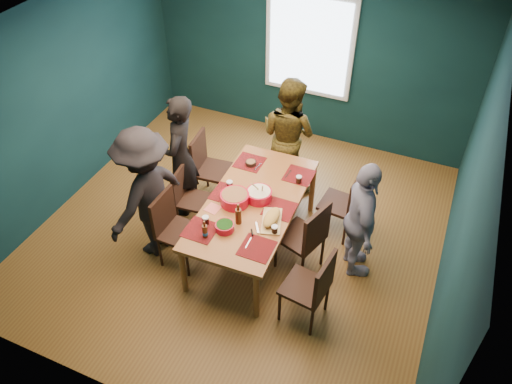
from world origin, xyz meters
TOP-DOWN VIEW (x-y plane):
  - room at (0.00, 0.27)m, footprint 5.01×5.01m
  - dining_table at (0.26, -0.20)m, footprint 1.09×2.08m
  - chair_left_far at (-0.70, 0.45)m, footprint 0.50×0.50m
  - chair_left_mid at (-0.69, -0.13)m, footprint 0.43×0.43m
  - chair_left_near at (-0.54, -0.74)m, footprint 0.46×0.46m
  - chair_right_far at (1.23, 0.49)m, footprint 0.48×0.48m
  - chair_right_mid at (0.99, -0.30)m, footprint 0.59×0.59m
  - chair_right_near at (1.28, -0.94)m, footprint 0.50×0.50m
  - person_far_left at (-0.89, 0.12)m, footprint 0.55×0.71m
  - person_back at (0.20, 1.16)m, footprint 0.97×0.85m
  - person_right at (1.52, -0.03)m, footprint 0.72×1.00m
  - person_near_left at (-0.88, -0.69)m, footprint 0.86×1.24m
  - bowl_salad at (0.08, -0.31)m, footprint 0.34×0.34m
  - bowl_dumpling at (0.31, -0.14)m, footprint 0.31×0.31m
  - bowl_herbs at (0.17, -0.76)m, footprint 0.21×0.21m
  - cutting_board at (0.59, -0.43)m, footprint 0.33×0.55m
  - small_bowl at (-0.04, 0.42)m, footprint 0.14×0.14m
  - beer_bottle_a at (0.02, -0.94)m, footprint 0.06×0.06m
  - beer_bottle_b at (0.26, -0.59)m, footprint 0.07×0.07m
  - cola_glass_a at (-0.07, -0.76)m, footprint 0.08×0.08m
  - cola_glass_b at (0.69, -0.58)m, footprint 0.07×0.07m
  - cola_glass_c at (0.64, 0.33)m, footprint 0.07×0.07m
  - cola_glass_d at (-0.09, -0.10)m, footprint 0.08×0.08m
  - napkin_a at (0.60, -0.17)m, footprint 0.16×0.16m
  - napkin_b at (-0.11, -0.50)m, footprint 0.18×0.18m
  - napkin_c at (0.65, -0.92)m, footprint 0.14×0.14m

SIDE VIEW (x-z plane):
  - chair_left_mid at x=-0.69m, z-range 0.07..0.93m
  - chair_right_far at x=1.23m, z-range 0.08..1.05m
  - chair_left_near at x=-0.54m, z-range 0.08..1.07m
  - chair_right_near at x=1.28m, z-range 0.08..1.08m
  - chair_left_far at x=-0.70m, z-range 0.08..1.09m
  - chair_right_mid at x=0.99m, z-range 0.09..1.12m
  - dining_table at x=0.26m, z-range 0.32..1.10m
  - napkin_c at x=0.65m, z-range 0.78..0.78m
  - napkin_a at x=0.60m, z-range 0.78..0.78m
  - napkin_b at x=-0.11m, z-range 0.78..0.78m
  - person_right at x=1.52m, z-range 0.00..1.57m
  - small_bowl at x=-0.04m, z-range 0.78..0.84m
  - bowl_herbs at x=0.17m, z-range 0.78..0.88m
  - cutting_board at x=0.59m, z-range 0.78..0.89m
  - cola_glass_c at x=0.64m, z-range 0.79..0.89m
  - cola_glass_b at x=0.69m, z-range 0.79..0.89m
  - cola_glass_d at x=-0.09m, z-range 0.79..0.89m
  - cola_glass_a at x=-0.07m, z-range 0.79..0.89m
  - bowl_dumpling at x=0.31m, z-range 0.71..0.99m
  - person_back at x=0.20m, z-range 0.00..1.70m
  - bowl_salad at x=0.08m, z-range 0.78..0.93m
  - person_far_left at x=-0.89m, z-range 0.00..1.73m
  - beer_bottle_a at x=0.02m, z-range 0.75..0.98m
  - person_near_left at x=-0.88m, z-range 0.00..1.76m
  - beer_bottle_b at x=0.26m, z-range 0.75..1.03m
  - room at x=0.00m, z-range 0.01..2.73m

